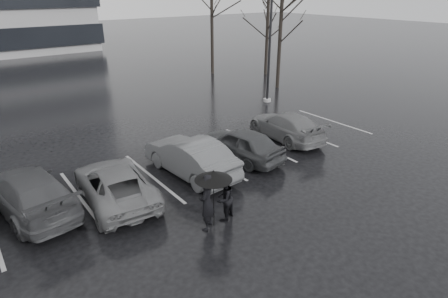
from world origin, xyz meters
TOP-DOWN VIEW (x-y plane):
  - ground at (0.00, 0.00)m, footprint 160.00×160.00m
  - car_main at (1.71, 1.79)m, footprint 2.25×4.28m
  - car_west_a at (-0.81, 1.85)m, footprint 1.93×4.65m
  - car_west_b at (-3.99, 1.72)m, footprint 2.55×4.75m
  - car_west_c at (-6.50, 2.72)m, footprint 2.59×5.06m
  - car_east at (5.02, 2.31)m, footprint 2.32×4.66m
  - pedestrian_left at (-2.40, -1.61)m, footprint 0.80×0.77m
  - pedestrian_right at (-1.68, -1.52)m, footprint 0.90×0.82m
  - umbrella at (-2.15, -1.62)m, footprint 1.14×1.14m
  - lamp_post at (8.76, 7.64)m, footprint 0.48×0.48m
  - stall_stripes at (-0.80, 2.50)m, footprint 19.72×5.00m
  - tree_east at (12.00, 10.00)m, footprint 0.26×0.26m
  - tree_ne at (14.50, 14.00)m, footprint 0.26×0.26m
  - tree_north at (11.00, 17.00)m, footprint 0.26×0.26m

SIDE VIEW (x-z plane):
  - ground at x=0.00m, z-range 0.00..0.00m
  - stall_stripes at x=-0.80m, z-range 0.00..0.00m
  - car_west_b at x=-3.99m, z-range 0.00..1.27m
  - car_east at x=5.02m, z-range 0.00..1.30m
  - car_main at x=1.71m, z-range 0.00..1.39m
  - car_west_c at x=-6.50m, z-range 0.00..1.40m
  - car_west_a at x=-0.81m, z-range 0.00..1.50m
  - pedestrian_right at x=-1.68m, z-range 0.00..1.52m
  - pedestrian_left at x=-2.40m, z-range 0.00..1.85m
  - umbrella at x=-2.15m, z-range 0.79..2.73m
  - tree_ne at x=14.50m, z-range 0.00..7.00m
  - lamp_post at x=8.76m, z-range -0.37..8.35m
  - tree_east at x=12.00m, z-range 0.00..8.00m
  - tree_north at x=11.00m, z-range 0.00..8.50m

